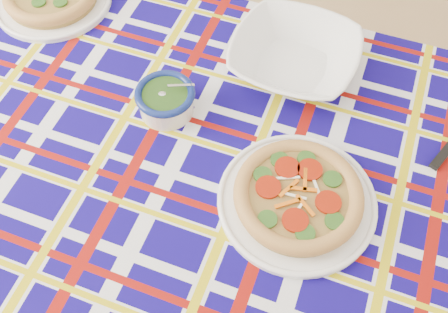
# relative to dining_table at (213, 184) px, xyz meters

# --- Properties ---
(floor) EXTENTS (4.00, 4.00, 0.00)m
(floor) POSITION_rel_dining_table_xyz_m (-0.42, 0.17, -0.69)
(floor) COLOR #A17E53
(floor) RESTS_ON ground
(dining_table) EXTENTS (1.83, 1.40, 0.76)m
(dining_table) POSITION_rel_dining_table_xyz_m (0.00, 0.00, 0.00)
(dining_table) COLOR brown
(dining_table) RESTS_ON floor
(tablecloth) EXTENTS (1.87, 1.44, 0.11)m
(tablecloth) POSITION_rel_dining_table_xyz_m (-0.00, -0.00, 0.03)
(tablecloth) COLOR #0F0564
(tablecloth) RESTS_ON dining_table
(main_focaccia_plate) EXTENTS (0.42, 0.42, 0.06)m
(main_focaccia_plate) POSITION_rel_dining_table_xyz_m (0.18, -0.07, 0.11)
(main_focaccia_plate) COLOR olive
(main_focaccia_plate) RESTS_ON tablecloth
(pesto_bowl) EXTENTS (0.15, 0.15, 0.08)m
(pesto_bowl) POSITION_rel_dining_table_xyz_m (-0.12, 0.14, 0.12)
(pesto_bowl) COLOR #18360E
(pesto_bowl) RESTS_ON tablecloth
(serving_bowl) EXTENTS (0.37, 0.37, 0.07)m
(serving_bowl) POSITION_rel_dining_table_xyz_m (0.16, 0.29, 0.12)
(serving_bowl) COLOR white
(serving_bowl) RESTS_ON tablecloth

